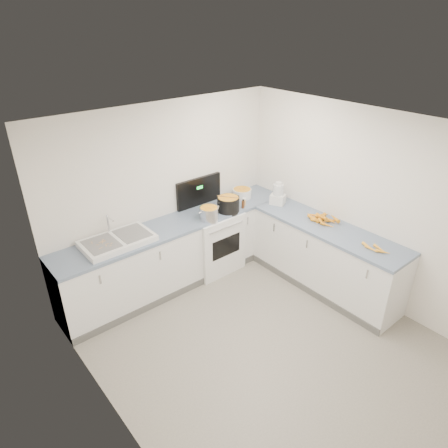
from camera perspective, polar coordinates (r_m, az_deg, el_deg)
floor at (r=4.93m, az=5.74°, el=-16.65°), size 3.50×4.00×0.00m
ceiling at (r=3.65m, az=7.62°, el=12.65°), size 3.50×4.00×0.00m
wall_back at (r=5.55m, az=-8.37°, el=4.23°), size 3.50×0.00×2.50m
wall_left at (r=3.35m, az=-15.61°, el=-14.29°), size 0.00×4.00×2.50m
wall_right at (r=5.42m, az=19.60°, el=2.27°), size 0.00×4.00×2.50m
counter_back at (r=5.68m, az=-6.22°, el=-3.91°), size 3.50×0.62×0.94m
counter_right at (r=5.70m, az=14.23°, el=-4.60°), size 0.62×2.20×0.94m
stove at (r=5.94m, az=-1.76°, el=-2.18°), size 0.76×0.65×1.36m
sink at (r=5.07m, az=-14.96°, el=-2.33°), size 0.86×0.52×0.31m
steel_pot at (r=5.46m, az=-2.15°, el=1.44°), size 0.29×0.29×0.19m
black_pot at (r=5.69m, az=0.62°, el=2.76°), size 0.34×0.34×0.23m
wooden_spoon at (r=5.64m, az=0.62°, el=3.90°), size 0.20×0.27×0.01m
mixing_bowl at (r=6.14m, az=2.58°, el=4.43°), size 0.38×0.38×0.14m
extract_bottle at (r=5.80m, az=2.74°, el=2.81°), size 0.04×0.04×0.11m
spice_jar at (r=5.89m, az=2.88°, el=3.13°), size 0.06×0.06×0.10m
food_processor at (r=5.94m, az=7.73°, el=4.18°), size 0.24×0.26×0.34m
carrot_pile at (r=5.59m, az=13.89°, el=0.77°), size 0.39×0.47×0.09m
peeled_carrots at (r=5.10m, az=20.80°, el=-3.33°), size 0.16×0.36×0.04m
peelings at (r=4.98m, az=-17.08°, el=-2.67°), size 0.20×0.27×0.01m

